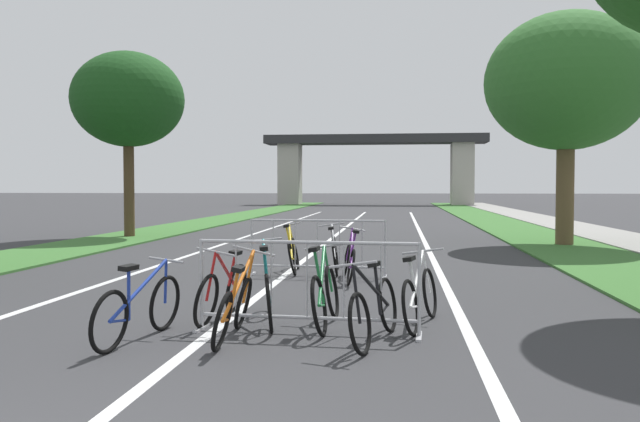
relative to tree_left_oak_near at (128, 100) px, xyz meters
name	(u,v)px	position (x,y,z in m)	size (l,w,h in m)	color
grass_verge_left	(217,220)	(0.01, 10.14, -4.40)	(2.58, 67.08, 0.05)	#386B2D
grass_verge_right	(496,222)	(13.07, 10.14, -4.40)	(2.58, 67.08, 0.05)	#386B2D
sidewalk_path_right	(552,222)	(15.54, 10.14, -4.39)	(2.35, 67.08, 0.08)	gray
lane_stripe_center	(337,234)	(6.54, 2.10, -4.42)	(0.14, 38.80, 0.01)	silver
lane_stripe_right_lane	(421,235)	(9.43, 2.10, -4.42)	(0.14, 38.80, 0.01)	silver
lane_stripe_left_lane	(255,234)	(3.66, 2.10, -4.42)	(0.14, 38.80, 0.01)	silver
overpass_bridge	(375,157)	(6.54, 38.14, -0.15)	(19.63, 3.25, 6.23)	#2D2D30
tree_left_oak_near	(128,100)	(0.00, 0.00, 0.00)	(3.58, 3.58, 5.97)	#4C3823
tree_right_cypress_far	(567,82)	(13.23, -1.37, 0.10)	(4.45, 4.45, 6.44)	brown
crowd_barrier_nearest	(307,287)	(7.62, -12.84, -3.90)	(2.57, 0.57, 1.05)	#ADADB2
crowd_barrier_second	(317,248)	(7.16, -8.21, -3.90)	(2.57, 0.55, 1.05)	#ADADB2
bicycle_silver_0	(335,253)	(7.43, -7.69, -4.04)	(0.53, 1.75, 0.95)	black
bicycle_purple_1	(349,261)	(7.79, -8.78, -4.06)	(0.47, 1.68, 0.94)	black
bicycle_red_2	(223,291)	(6.48, -12.25, -4.06)	(0.48, 1.63, 0.95)	black
bicycle_teal_3	(268,291)	(7.07, -12.34, -4.04)	(0.64, 1.76, 1.01)	black
bicycle_white_4	(420,296)	(8.90, -12.30, -4.07)	(0.57, 1.69, 0.90)	black
bicycle_black_5	(374,309)	(8.39, -13.18, -4.07)	(0.72, 1.69, 0.94)	black
bicycle_blue_6	(139,309)	(5.90, -13.44, -4.07)	(0.54, 1.71, 0.86)	black
bicycle_green_7	(325,295)	(7.79, -12.48, -4.05)	(0.49, 1.66, 0.98)	black
bicycle_yellow_8	(293,253)	(6.63, -7.74, -4.06)	(0.57, 1.67, 0.95)	black
bicycle_orange_9	(234,307)	(6.89, -13.25, -4.07)	(0.49, 1.66, 0.99)	black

